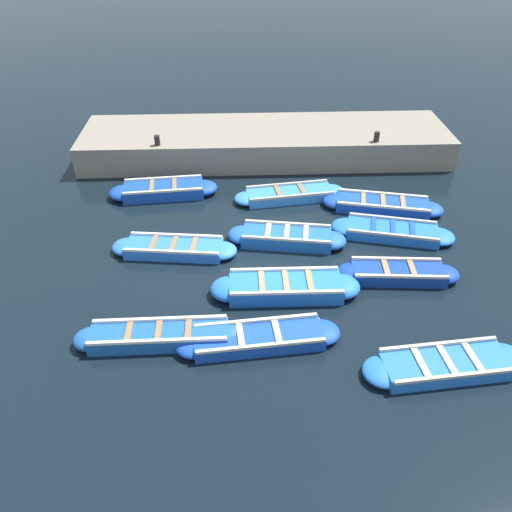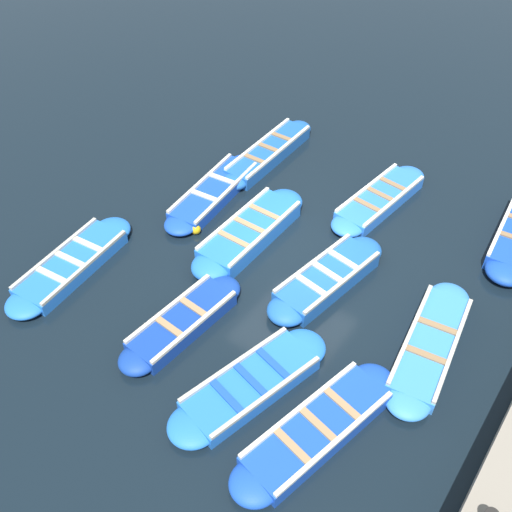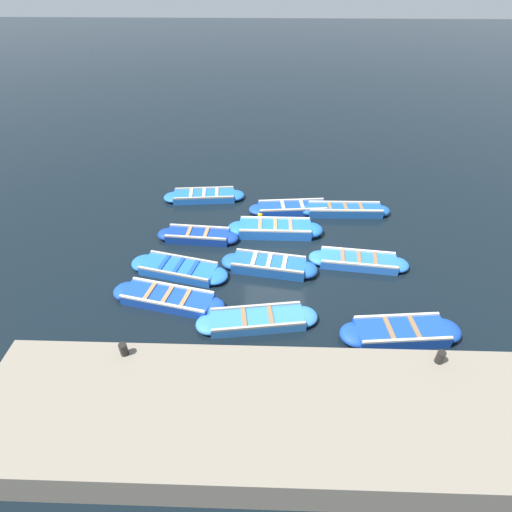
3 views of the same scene
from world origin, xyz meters
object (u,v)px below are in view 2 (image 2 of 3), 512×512
boat_end_of_row (327,279)px  boat_alongside (72,264)px  boat_broadside (250,232)px  buoy_orange_near (196,229)px  boat_mid_row (183,323)px  boat_drifting (380,199)px  boat_far_corner (317,430)px  boat_centre (251,385)px  boat_inner_gap (430,345)px  boat_stern_in (269,153)px  boat_near_quay (214,192)px

boat_end_of_row → boat_alongside: 5.70m
boat_broadside → boat_end_of_row: (2.26, -0.23, -0.01)m
buoy_orange_near → boat_mid_row: bearing=-55.1°
boat_drifting → boat_mid_row: boat_mid_row is taller
boat_mid_row → buoy_orange_near: 2.92m
boat_broadside → boat_far_corner: boat_broadside is taller
boat_far_corner → buoy_orange_near: boat_far_corner is taller
boat_centre → boat_inner_gap: size_ratio=0.97×
boat_drifting → boat_inner_gap: (2.94, -3.54, -0.01)m
boat_drifting → boat_broadside: boat_broadside is taller
boat_broadside → boat_far_corner: size_ratio=0.97×
boat_broadside → boat_end_of_row: size_ratio=1.08×
boat_centre → boat_mid_row: 2.03m
boat_stern_in → boat_centre: boat_stern_in is taller
boat_alongside → buoy_orange_near: bearing=60.3°
boat_stern_in → boat_near_quay: size_ratio=1.01×
boat_broadside → boat_far_corner: bearing=-40.8°
boat_stern_in → boat_inner_gap: size_ratio=1.01×
boat_centre → boat_inner_gap: boat_inner_gap is taller
boat_end_of_row → buoy_orange_near: boat_end_of_row is taller
boat_inner_gap → buoy_orange_near: boat_inner_gap is taller
boat_end_of_row → boat_far_corner: 3.66m
boat_mid_row → boat_alongside: (-3.13, -0.17, -0.02)m
boat_drifting → boat_near_quay: bearing=-148.2°
boat_drifting → boat_inner_gap: 4.60m
boat_stern_in → buoy_orange_near: (0.39, -3.58, -0.06)m
boat_centre → boat_far_corner: boat_far_corner is taller
boat_inner_gap → boat_stern_in: bearing=150.9°
buoy_orange_near → boat_inner_gap: bearing=0.3°
boat_stern_in → boat_far_corner: size_ratio=0.99×
boat_near_quay → boat_end_of_row: bearing=-14.0°
boat_centre → boat_alongside: boat_centre is taller
boat_drifting → boat_near_quay: size_ratio=0.95×
boat_broadside → boat_inner_gap: (4.83, -0.57, -0.05)m
boat_inner_gap → boat_alongside: bearing=-160.8°
boat_inner_gap → boat_far_corner: bearing=-106.0°
boat_drifting → boat_end_of_row: boat_end_of_row is taller
boat_broadside → boat_mid_row: size_ratio=1.17×
boat_drifting → boat_broadside: 3.51m
boat_inner_gap → buoy_orange_near: 5.99m
boat_far_corner → boat_centre: bearing=177.2°
boat_drifting → boat_centre: bearing=-84.4°
boat_mid_row → boat_near_quay: bearing=120.3°
boat_broadside → boat_inner_gap: boat_broadside is taller
boat_end_of_row → boat_inner_gap: boat_end_of_row is taller
boat_centre → boat_end_of_row: bearing=94.5°
boat_stern_in → boat_mid_row: bearing=-71.0°
boat_broadside → buoy_orange_near: bearing=-152.4°
boat_drifting → boat_end_of_row: 3.22m
boat_far_corner → buoy_orange_near: (-5.16, 2.85, -0.05)m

